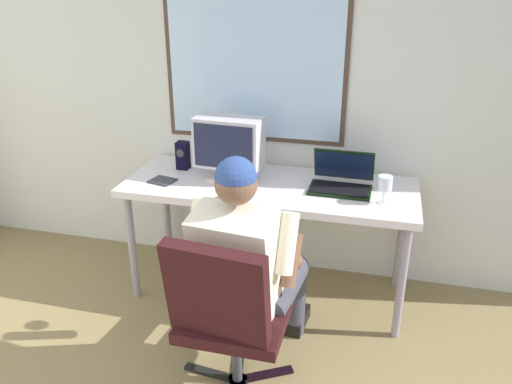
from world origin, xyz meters
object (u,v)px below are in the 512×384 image
object	(u,v)px
office_chair	(228,310)
laptop	(342,178)
desk	(269,194)
person_seated	(248,261)
crt_monitor	(229,143)
desk_speaker	(183,155)
cd_case	(163,181)
wine_glass	(385,184)

from	to	relation	value
office_chair	laptop	xyz separation A→B (m)	(0.40, 1.00, 0.30)
desk	person_seated	xyz separation A→B (m)	(0.05, -0.68, -0.07)
person_seated	crt_monitor	distance (m)	0.85
desk	office_chair	xyz separation A→B (m)	(0.02, -0.94, -0.18)
person_seated	desk_speaker	size ratio (longest dim) A/B	6.72
person_seated	cd_case	world-z (taller)	person_seated
laptop	desk_speaker	bearing A→B (deg)	176.52
office_chair	wine_glass	bearing A→B (deg)	52.03
desk	laptop	distance (m)	0.44
laptop	wine_glass	distance (m)	0.31
laptop	cd_case	world-z (taller)	laptop
desk	laptop	world-z (taller)	laptop
desk	desk_speaker	distance (m)	0.63
wine_glass	cd_case	xyz separation A→B (m)	(-1.31, -0.01, -0.11)
cd_case	laptop	bearing A→B (deg)	9.67
person_seated	laptop	world-z (taller)	person_seated
crt_monitor	desk	bearing A→B (deg)	-5.47
office_chair	laptop	distance (m)	1.12
office_chair	crt_monitor	size ratio (longest dim) A/B	2.19
crt_monitor	laptop	world-z (taller)	crt_monitor
crt_monitor	desk_speaker	xyz separation A→B (m)	(-0.34, 0.10, -0.14)
office_chair	wine_glass	size ratio (longest dim) A/B	5.71
desk	cd_case	world-z (taller)	cd_case
crt_monitor	wine_glass	xyz separation A→B (m)	(0.93, -0.14, -0.12)
desk	crt_monitor	bearing A→B (deg)	174.53
crt_monitor	desk_speaker	size ratio (longest dim) A/B	2.30
office_chair	person_seated	xyz separation A→B (m)	(0.02, 0.26, 0.11)
crt_monitor	cd_case	size ratio (longest dim) A/B	2.51
wine_glass	office_chair	bearing A→B (deg)	-127.97
crt_monitor	desk_speaker	bearing A→B (deg)	164.23
wine_glass	desk_speaker	size ratio (longest dim) A/B	0.88
laptop	person_seated	bearing A→B (deg)	-116.90
desk_speaker	office_chair	bearing A→B (deg)	-59.64
crt_monitor	laptop	bearing A→B (deg)	2.90
office_chair	laptop	world-z (taller)	laptop
crt_monitor	laptop	size ratio (longest dim) A/B	1.14
laptop	wine_glass	size ratio (longest dim) A/B	2.29
wine_glass	desk	bearing A→B (deg)	170.33
wine_glass	laptop	bearing A→B (deg)	144.93
desk	person_seated	world-z (taller)	person_seated
laptop	wine_glass	xyz separation A→B (m)	(0.25, -0.17, 0.05)
office_chair	crt_monitor	xyz separation A→B (m)	(-0.28, 0.97, 0.47)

